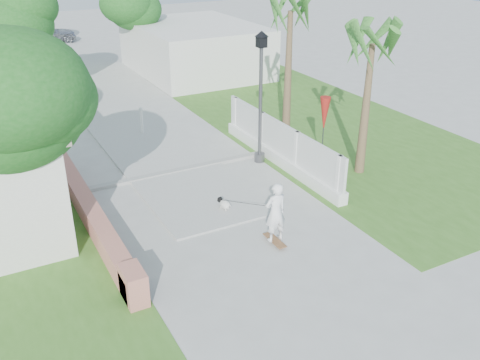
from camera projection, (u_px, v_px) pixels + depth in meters
ground at (269, 264)px, 12.94m from camera, size 90.00×90.00×0.00m
path_strip at (79, 76)px, 28.83m from camera, size 3.20×36.00×0.06m
curb at (176, 171)px, 17.69m from camera, size 6.50×0.25×0.10m
grass_right at (315, 121)px, 22.27m from camera, size 8.00×20.00×0.01m
pink_wall at (95, 220)px, 14.23m from camera, size 0.45×8.20×0.80m
lattice_fence at (280, 149)px, 18.12m from camera, size 0.35×7.00×1.50m
building_right at (195, 48)px, 29.24m from camera, size 6.00×8.00×2.60m
street_lamp at (261, 93)px, 17.49m from camera, size 0.44×0.44×4.44m
bollard at (142, 120)px, 20.72m from camera, size 0.14×0.14×1.09m
patio_umbrella at (324, 115)px, 17.82m from camera, size 0.36×0.36×2.30m
tree_left_near at (29, 106)px, 11.75m from camera, size 3.60×3.60×5.28m
tree_path_left at (18, 18)px, 22.73m from camera, size 3.40×3.40×5.23m
tree_path_right at (131, 5)px, 28.68m from camera, size 3.00×3.00×4.79m
palm_far at (290, 20)px, 18.12m from camera, size 1.80×1.80×5.30m
palm_near at (372, 52)px, 16.06m from camera, size 1.80×1.80×4.70m
skateboarder at (263, 209)px, 13.74m from camera, size 0.64×2.79×1.71m
dog at (224, 204)px, 15.29m from camera, size 0.36×0.54×0.38m
parked_car at (42, 34)px, 36.06m from camera, size 4.71×2.90×1.50m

